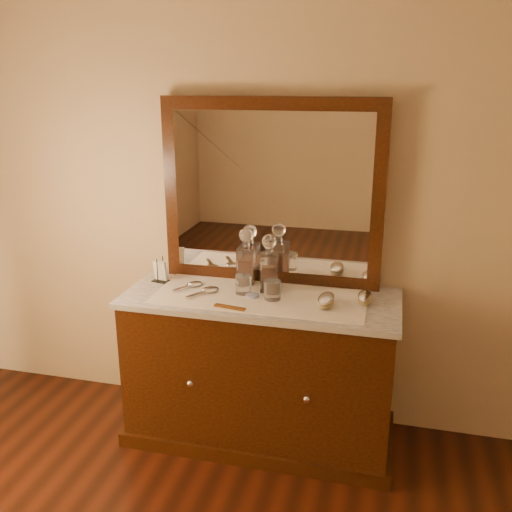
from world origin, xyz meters
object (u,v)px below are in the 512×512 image
dresser_cabinet (260,371)px  hand_mirror_inner (207,291)px  pin_dish (252,295)px  decanter_left (246,262)px  comb (230,307)px  brush_near (326,300)px  decanter_right (269,269)px  napkin_rack (160,272)px  hand_mirror_outer (192,285)px  mirror_frame (272,193)px  brush_far (365,298)px

dresser_cabinet → hand_mirror_inner: bearing=-174.6°
pin_dish → decanter_left: (-0.08, 0.19, 0.11)m
comb → hand_mirror_inner: (-0.18, 0.18, 0.00)m
dresser_cabinet → pin_dish: 0.45m
brush_near → hand_mirror_inner: bearing=178.0°
decanter_right → napkin_rack: bearing=-179.3°
comb → brush_near: 0.48m
pin_dish → decanter_right: (0.06, 0.11, 0.11)m
decanter_left → pin_dish: bearing=-66.9°
dresser_cabinet → hand_mirror_inner: 0.54m
dresser_cabinet → hand_mirror_inner: size_ratio=6.68×
decanter_left → hand_mirror_outer: 0.32m
comb → hand_mirror_inner: size_ratio=0.78×
pin_dish → hand_mirror_outer: hand_mirror_outer is taller
mirror_frame → hand_mirror_outer: size_ratio=6.24×
pin_dish → hand_mirror_inner: (-0.25, 0.00, 0.00)m
decanter_right → hand_mirror_inner: 0.35m
pin_dish → comb: bearing=-111.8°
decanter_right → brush_far: bearing=-4.5°
decanter_left → comb: bearing=-87.9°
dresser_cabinet → mirror_frame: (0.00, 0.25, 0.94)m
decanter_left → hand_mirror_outer: bearing=-154.8°
decanter_left → hand_mirror_inner: size_ratio=1.49×
decanter_right → brush_far: 0.52m
mirror_frame → comb: mirror_frame is taller
decanter_left → decanter_right: bearing=-29.7°
comb → hand_mirror_outer: hand_mirror_outer is taller
decanter_left → decanter_right: size_ratio=1.01×
napkin_rack → hand_mirror_inner: (0.31, -0.10, -0.04)m
mirror_frame → hand_mirror_inner: size_ratio=5.72×
comb → decanter_right: 0.33m
mirror_frame → napkin_rack: mirror_frame is taller
comb → decanter_right: size_ratio=0.53×
mirror_frame → comb: bearing=-103.5°
mirror_frame → decanter_right: bearing=-81.1°
comb → decanter_left: size_ratio=0.52×
pin_dish → mirror_frame: bearing=82.2°
hand_mirror_outer → hand_mirror_inner: 0.13m
brush_near → hand_mirror_outer: (-0.74, 0.09, -0.02)m
pin_dish → decanter_right: size_ratio=0.23×
hand_mirror_inner → pin_dish: bearing=-0.7°
hand_mirror_outer → pin_dish: bearing=-10.6°
decanter_left → hand_mirror_outer: decanter_left is taller
dresser_cabinet → hand_mirror_inner: hand_mirror_inner is taller
brush_far → brush_near: bearing=-154.1°
napkin_rack → decanter_left: decanter_left is taller
pin_dish → hand_mirror_outer: bearing=169.4°
brush_far → decanter_right: bearing=175.5°
mirror_frame → decanter_left: (-0.12, -0.08, -0.38)m
dresser_cabinet → brush_near: bearing=-8.0°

